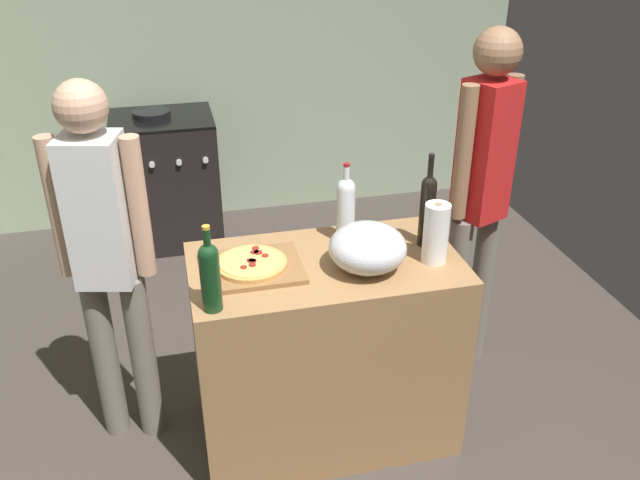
% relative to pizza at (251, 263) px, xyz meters
% --- Properties ---
extents(ground_plane, '(4.48, 3.69, 0.02)m').
position_rel_pizza_xyz_m(ground_plane, '(0.07, 0.90, -0.94)').
color(ground_plane, '#3F3833').
extents(kitchen_wall_rear, '(4.48, 0.10, 2.60)m').
position_rel_pizza_xyz_m(kitchen_wall_rear, '(0.07, 2.49, 0.37)').
color(kitchen_wall_rear, '#99A889').
rests_on(kitchen_wall_rear, ground_plane).
extents(counter, '(1.11, 0.61, 0.90)m').
position_rel_pizza_xyz_m(counter, '(0.30, -0.01, -0.48)').
color(counter, '#9E7247').
rests_on(counter, ground_plane).
extents(cutting_board, '(0.40, 0.32, 0.02)m').
position_rel_pizza_xyz_m(cutting_board, '(-0.00, -0.00, -0.02)').
color(cutting_board, olive).
rests_on(cutting_board, counter).
extents(pizza, '(0.28, 0.28, 0.03)m').
position_rel_pizza_xyz_m(pizza, '(0.00, 0.00, 0.00)').
color(pizza, tan).
rests_on(pizza, cutting_board).
extents(mixing_bowl, '(0.31, 0.31, 0.19)m').
position_rel_pizza_xyz_m(mixing_bowl, '(0.45, -0.10, 0.06)').
color(mixing_bowl, '#B2B2B7').
rests_on(mixing_bowl, counter).
extents(paper_towel_roll, '(0.10, 0.10, 0.26)m').
position_rel_pizza_xyz_m(paper_towel_roll, '(0.73, -0.10, 0.10)').
color(paper_towel_roll, white).
rests_on(paper_towel_roll, counter).
extents(wine_bottle_green, '(0.07, 0.07, 0.41)m').
position_rel_pizza_xyz_m(wine_bottle_green, '(0.75, 0.04, 0.14)').
color(wine_bottle_green, black).
rests_on(wine_bottle_green, counter).
extents(wine_bottle_clear, '(0.08, 0.08, 0.35)m').
position_rel_pizza_xyz_m(wine_bottle_clear, '(0.43, 0.16, 0.13)').
color(wine_bottle_clear, silver).
rests_on(wine_bottle_clear, counter).
extents(wine_bottle_amber, '(0.07, 0.07, 0.34)m').
position_rel_pizza_xyz_m(wine_bottle_amber, '(-0.18, -0.24, 0.12)').
color(wine_bottle_amber, '#143819').
rests_on(wine_bottle_amber, counter).
extents(stove, '(0.67, 0.59, 0.94)m').
position_rel_pizza_xyz_m(stove, '(-0.30, 2.09, -0.48)').
color(stove, black).
rests_on(stove, ground_plane).
extents(person_in_stripes, '(0.38, 0.25, 1.65)m').
position_rel_pizza_xyz_m(person_in_stripes, '(-0.56, 0.20, 0.02)').
color(person_in_stripes, slate).
rests_on(person_in_stripes, ground_plane).
extents(person_in_red, '(0.34, 0.26, 1.74)m').
position_rel_pizza_xyz_m(person_in_red, '(1.13, 0.32, 0.07)').
color(person_in_red, slate).
rests_on(person_in_red, ground_plane).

